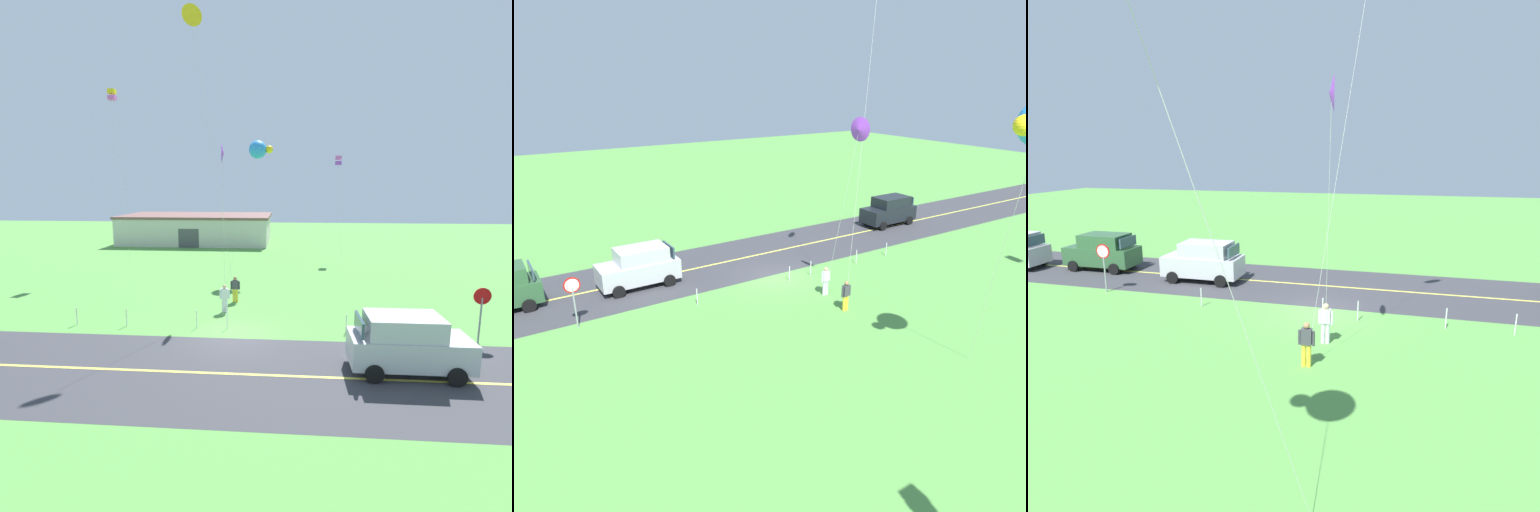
% 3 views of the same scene
% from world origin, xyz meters
% --- Properties ---
extents(ground_plane, '(120.00, 120.00, 0.10)m').
position_xyz_m(ground_plane, '(0.00, 0.00, -0.05)').
color(ground_plane, '#549342').
extents(asphalt_road, '(120.00, 7.00, 0.00)m').
position_xyz_m(asphalt_road, '(0.00, -4.00, 0.00)').
color(asphalt_road, '#38383D').
rests_on(asphalt_road, ground).
extents(road_centre_stripe, '(120.00, 0.16, 0.00)m').
position_xyz_m(road_centre_stripe, '(0.00, -4.00, 0.01)').
color(road_centre_stripe, '#E5E04C').
rests_on(road_centre_stripe, asphalt_road).
extents(car_suv_foreground, '(4.40, 2.12, 2.24)m').
position_xyz_m(car_suv_foreground, '(7.02, -3.30, 1.15)').
color(car_suv_foreground, '#B7B7BC').
rests_on(car_suv_foreground, ground).
extents(car_parked_east_near, '(4.40, 2.12, 2.24)m').
position_xyz_m(car_parked_east_near, '(14.16, -4.06, 1.15)').
color(car_parked_east_near, '#2D5633').
rests_on(car_parked_east_near, ground).
extents(stop_sign, '(0.76, 0.08, 2.56)m').
position_xyz_m(stop_sign, '(11.15, -0.10, 1.80)').
color(stop_sign, gray).
rests_on(stop_sign, ground).
extents(person_adult_near, '(0.58, 0.22, 1.60)m').
position_xyz_m(person_adult_near, '(-0.65, 5.34, 0.86)').
color(person_adult_near, yellow).
rests_on(person_adult_near, ground).
extents(person_adult_companion, '(0.58, 0.22, 1.60)m').
position_xyz_m(person_adult_companion, '(-0.98, 3.31, 0.86)').
color(person_adult_companion, silver).
rests_on(person_adult_companion, ground).
extents(kite_blue_mid, '(0.44, 2.17, 9.40)m').
position_xyz_m(kite_blue_mid, '(-1.24, 4.92, 8.82)').
color(kite_blue_mid, silver).
rests_on(kite_blue_mid, ground).
extents(fence_post_0, '(0.05, 0.05, 0.90)m').
position_xyz_m(fence_post_0, '(-8.18, 0.70, 0.45)').
color(fence_post_0, silver).
rests_on(fence_post_0, ground).
extents(fence_post_1, '(0.05, 0.05, 0.90)m').
position_xyz_m(fence_post_1, '(-5.57, 0.70, 0.45)').
color(fence_post_1, silver).
rests_on(fence_post_1, ground).
extents(fence_post_2, '(0.05, 0.05, 0.90)m').
position_xyz_m(fence_post_2, '(-1.97, 0.70, 0.45)').
color(fence_post_2, silver).
rests_on(fence_post_2, ground).
extents(fence_post_3, '(0.05, 0.05, 0.90)m').
position_xyz_m(fence_post_3, '(-0.44, 0.70, 0.45)').
color(fence_post_3, silver).
rests_on(fence_post_3, ground).
extents(fence_post_4, '(0.05, 0.05, 0.90)m').
position_xyz_m(fence_post_4, '(5.37, 0.70, 0.45)').
color(fence_post_4, silver).
rests_on(fence_post_4, ground).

